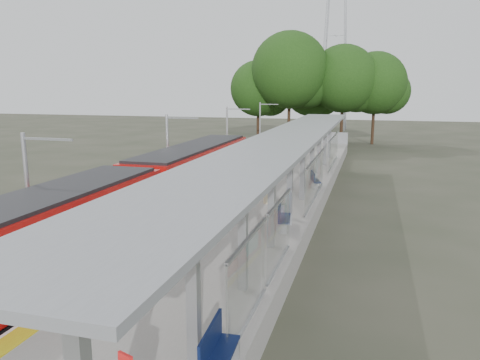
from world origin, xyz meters
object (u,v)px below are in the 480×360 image
at_px(bench_near, 216,350).
at_px(info_pillar_far, 267,190).
at_px(bench_far, 315,179).
at_px(train, 137,199).
at_px(litter_bin, 282,213).
at_px(bench_mid, 282,216).

height_order(bench_near, info_pillar_far, info_pillar_far).
xyz_separation_m(bench_far, info_pillar_far, (-1.90, -4.68, 0.23)).
bearing_deg(train, litter_bin, 14.58).
distance_m(bench_mid, bench_far, 8.94).
xyz_separation_m(bench_mid, info_pillar_far, (-1.61, 4.26, 0.15)).
bearing_deg(litter_bin, info_pillar_far, 113.41).
bearing_deg(bench_near, info_pillar_far, 95.11).
bearing_deg(bench_far, train, -141.17).
bearing_deg(info_pillar_far, bench_mid, -79.23).
xyz_separation_m(bench_near, info_pillar_far, (-2.22, 14.86, 0.15)).
bearing_deg(litter_bin, bench_mid, -78.86).
bearing_deg(info_pillar_far, litter_bin, -76.50).
height_order(bench_mid, bench_far, bench_mid).
bearing_deg(bench_near, train, 122.09).
xyz_separation_m(train, info_pillar_far, (4.88, 4.89, -0.32)).
bearing_deg(bench_mid, info_pillar_far, 102.28).
relative_size(train, bench_near, 16.72).
distance_m(bench_near, bench_mid, 10.62).
relative_size(bench_near, litter_bin, 1.93).
distance_m(train, bench_far, 11.74).
xyz_separation_m(bench_mid, litter_bin, (-0.20, 1.00, -0.16)).
bearing_deg(litter_bin, bench_near, -86.01).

